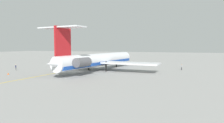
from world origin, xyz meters
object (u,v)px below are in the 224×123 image
at_px(ground_crew_near_nose, 182,66).
at_px(safety_cone_wingtip, 103,62).
at_px(ground_crew_near_tail, 16,67).
at_px(safety_cone_nose, 8,74).
at_px(main_jetliner, 97,60).

distance_m(ground_crew_near_nose, safety_cone_wingtip, 34.55).
relative_size(ground_crew_near_tail, safety_cone_nose, 3.18).
distance_m(safety_cone_nose, safety_cone_wingtip, 40.45).
xyz_separation_m(ground_crew_near_tail, safety_cone_nose, (7.94, 5.48, -0.83)).
bearing_deg(ground_crew_near_nose, ground_crew_near_tail, 58.94).
bearing_deg(ground_crew_near_tail, safety_cone_wingtip, 34.62).
height_order(ground_crew_near_tail, safety_cone_wingtip, ground_crew_near_tail).
bearing_deg(safety_cone_wingtip, ground_crew_near_tail, -25.86).
distance_m(main_jetliner, ground_crew_near_tail, 24.62).
height_order(ground_crew_near_nose, safety_cone_wingtip, ground_crew_near_nose).
bearing_deg(ground_crew_near_nose, safety_cone_wingtip, 14.57).
bearing_deg(safety_cone_nose, ground_crew_near_nose, 121.37).
xyz_separation_m(main_jetliner, ground_crew_near_tail, (7.01, -23.51, -2.09)).
relative_size(ground_crew_near_tail, safety_cone_wingtip, 3.18).
height_order(main_jetliner, ground_crew_near_tail, main_jetliner).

